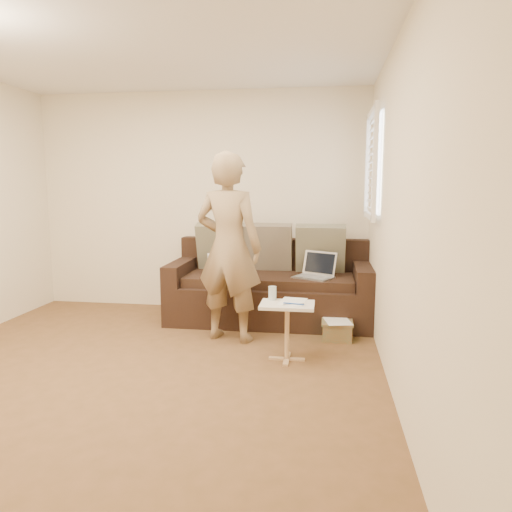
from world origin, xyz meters
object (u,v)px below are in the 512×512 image
(laptop_white, at_px, (224,275))
(person, at_px, (229,248))
(striped_box, at_px, (337,330))
(side_table, at_px, (287,332))
(laptop_silver, at_px, (313,278))
(sofa, at_px, (270,283))
(drinking_glass, at_px, (272,293))

(laptop_white, distance_m, person, 0.76)
(striped_box, bearing_deg, laptop_white, 158.75)
(side_table, bearing_deg, laptop_white, 125.18)
(laptop_silver, xyz_separation_m, striped_box, (0.25, -0.43, -0.42))
(laptop_white, relative_size, striped_box, 1.08)
(sofa, relative_size, striped_box, 7.28)
(laptop_white, bearing_deg, laptop_silver, -29.35)
(person, bearing_deg, striped_box, -158.91)
(drinking_glass, distance_m, striped_box, 0.91)
(laptop_silver, xyz_separation_m, person, (-0.80, -0.58, 0.39))
(sofa, bearing_deg, person, -113.37)
(laptop_silver, height_order, striped_box, laptop_silver)
(side_table, bearing_deg, striped_box, 55.19)
(laptop_silver, height_order, drinking_glass, laptop_silver)
(laptop_white, xyz_separation_m, striped_box, (1.23, -0.48, -0.42))
(drinking_glass, bearing_deg, side_table, -38.09)
(laptop_silver, relative_size, person, 0.21)
(person, bearing_deg, laptop_silver, -130.84)
(sofa, bearing_deg, side_table, -76.49)
(drinking_glass, relative_size, striped_box, 0.40)
(laptop_white, height_order, striped_box, laptop_white)
(sofa, height_order, striped_box, sofa)
(sofa, relative_size, laptop_silver, 5.63)
(side_table, bearing_deg, sofa, 103.51)
(drinking_glass, bearing_deg, laptop_silver, 70.92)
(sofa, bearing_deg, laptop_white, -168.83)
(striped_box, bearing_deg, laptop_silver, 120.04)
(sofa, distance_m, laptop_silver, 0.51)
(person, height_order, striped_box, person)
(laptop_white, relative_size, side_table, 0.65)
(laptop_white, relative_size, drinking_glass, 2.72)
(person, distance_m, striped_box, 1.33)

